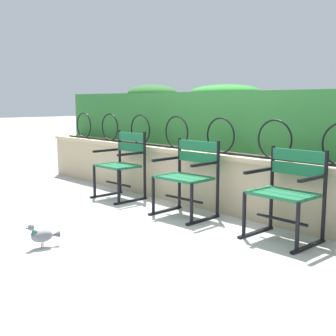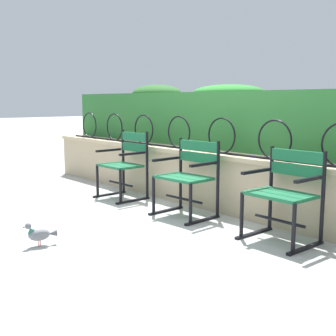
# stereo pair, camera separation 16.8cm
# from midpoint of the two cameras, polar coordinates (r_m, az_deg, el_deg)

# --- Properties ---
(ground_plane) EXTENTS (60.00, 60.00, 0.00)m
(ground_plane) POSITION_cam_midpoint_polar(r_m,az_deg,el_deg) (4.89, -1.97, -6.52)
(ground_plane) COLOR #ADADA8
(stone_wall) EXTENTS (6.90, 0.41, 0.68)m
(stone_wall) POSITION_cam_midpoint_polar(r_m,az_deg,el_deg) (5.38, 4.69, -1.42)
(stone_wall) COLOR tan
(stone_wall) RESTS_ON ground
(iron_arch_fence) EXTENTS (6.37, 0.02, 0.42)m
(iron_arch_fence) POSITION_cam_midpoint_polar(r_m,az_deg,el_deg) (5.36, 3.06, 4.17)
(iron_arch_fence) COLOR black
(iron_arch_fence) RESTS_ON stone_wall
(hedge_row) EXTENTS (6.76, 0.66, 0.85)m
(hedge_row) POSITION_cam_midpoint_polar(r_m,az_deg,el_deg) (5.70, 8.09, 6.48)
(hedge_row) COLOR #2D7033
(hedge_row) RESTS_ON stone_wall
(park_chair_left) EXTENTS (0.58, 0.53, 0.89)m
(park_chair_left) POSITION_cam_midpoint_polar(r_m,az_deg,el_deg) (5.87, -6.73, 0.62)
(park_chair_left) COLOR #19663D
(park_chair_left) RESTS_ON ground
(park_chair_centre) EXTENTS (0.64, 0.55, 0.85)m
(park_chair_centre) POSITION_cam_midpoint_polar(r_m,az_deg,el_deg) (4.94, 1.67, -0.88)
(park_chair_centre) COLOR #19663D
(park_chair_centre) RESTS_ON ground
(park_chair_right) EXTENTS (0.61, 0.53, 0.84)m
(park_chair_right) POSITION_cam_midpoint_polar(r_m,az_deg,el_deg) (4.21, 14.04, -2.84)
(park_chair_right) COLOR #19663D
(park_chair_right) RESTS_ON ground
(pigeon_near_chairs) EXTENTS (0.14, 0.29, 0.22)m
(pigeon_near_chairs) POSITION_cam_midpoint_polar(r_m,az_deg,el_deg) (4.10, -17.03, -8.30)
(pigeon_near_chairs) COLOR gray
(pigeon_near_chairs) RESTS_ON ground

